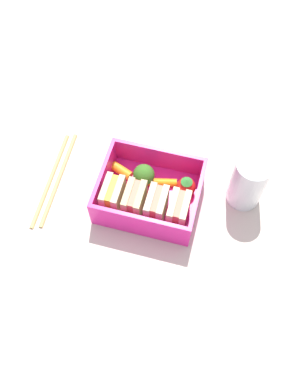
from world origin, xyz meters
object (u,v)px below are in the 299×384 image
(sandwich_center_right, at_px, (113,195))
(chopstick_pair, at_px, (54,179))
(sandwich_left, at_px, (178,210))
(strawberry_far_left, at_px, (186,186))
(sandwich_center_left, at_px, (156,205))
(broccoli_floret, at_px, (144,175))
(drinking_glass, at_px, (248,182))
(sandwich_center, at_px, (134,200))
(carrot_stick_left, at_px, (162,182))
(carrot_stick_far_left, at_px, (122,171))

(sandwich_center_right, relative_size, chopstick_pair, 0.27)
(sandwich_left, relative_size, strawberry_far_left, 1.36)
(sandwich_center_left, relative_size, broccoli_floret, 1.19)
(sandwich_center_left, bearing_deg, broccoli_floret, -55.40)
(sandwich_center_right, xyz_separation_m, drinking_glass, (-0.20, -0.07, 0.01))
(sandwich_center, xyz_separation_m, strawberry_far_left, (-0.07, -0.05, -0.01))
(broccoli_floret, bearing_deg, chopstick_pair, 10.50)
(sandwich_left, bearing_deg, sandwich_center, 0.00)
(strawberry_far_left, height_order, carrot_stick_left, strawberry_far_left)
(sandwich_center_left, bearing_deg, carrot_stick_far_left, -37.48)
(carrot_stick_left, height_order, carrot_stick_far_left, carrot_stick_far_left)
(chopstick_pair, bearing_deg, sandwich_center_left, 173.77)
(sandwich_left, xyz_separation_m, sandwich_center_left, (0.03, 0.00, 0.00))
(sandwich_center_left, bearing_deg, sandwich_left, 180.00)
(sandwich_center, relative_size, carrot_stick_far_left, 1.38)
(sandwich_center, distance_m, drinking_glass, 0.18)
(chopstick_pair, height_order, drinking_glass, drinking_glass)
(sandwich_center_right, xyz_separation_m, chopstick_pair, (0.11, -0.02, -0.03))
(sandwich_center_right, distance_m, chopstick_pair, 0.12)
(strawberry_far_left, bearing_deg, chopstick_pair, 7.47)
(sandwich_center, bearing_deg, carrot_stick_left, -121.48)
(strawberry_far_left, relative_size, drinking_glass, 0.38)
(sandwich_center_right, bearing_deg, carrot_stick_left, -142.03)
(sandwich_left, relative_size, sandwich_center, 1.00)
(broccoli_floret, distance_m, carrot_stick_far_left, 0.04)
(broccoli_floret, xyz_separation_m, carrot_stick_far_left, (0.04, -0.01, -0.02))
(sandwich_left, relative_size, drinking_glass, 0.52)
(broccoli_floret, bearing_deg, carrot_stick_left, -171.29)
(sandwich_left, xyz_separation_m, sandwich_center_right, (0.10, 0.00, 0.00))
(drinking_glass, bearing_deg, sandwich_left, 36.60)
(sandwich_left, bearing_deg, broccoli_floret, -35.10)
(carrot_stick_left, bearing_deg, sandwich_center_left, 93.23)
(drinking_glass, bearing_deg, strawberry_far_left, 13.07)
(carrot_stick_left, distance_m, chopstick_pair, 0.18)
(sandwich_left, height_order, carrot_stick_left, sandwich_left)
(sandwich_center, xyz_separation_m, drinking_glass, (-0.16, -0.07, 0.01))
(sandwich_center_right, distance_m, carrot_stick_far_left, 0.06)
(sandwich_center_left, relative_size, carrot_stick_left, 1.08)
(drinking_glass, bearing_deg, sandwich_center, 23.12)
(carrot_stick_left, bearing_deg, carrot_stick_far_left, -3.24)
(carrot_stick_left, xyz_separation_m, drinking_glass, (-0.13, -0.02, 0.03))
(carrot_stick_far_left, bearing_deg, sandwich_center_right, 93.51)
(carrot_stick_far_left, bearing_deg, broccoli_floret, 168.04)
(carrot_stick_left, relative_size, broccoli_floret, 1.10)
(sandwich_center, bearing_deg, carrot_stick_far_left, -55.68)
(sandwich_center_right, height_order, carrot_stick_far_left, sandwich_center_right)
(drinking_glass, bearing_deg, carrot_stick_left, 7.71)
(sandwich_center_left, distance_m, carrot_stick_far_left, 0.09)
(sandwich_left, xyz_separation_m, carrot_stick_left, (0.04, -0.05, -0.02))
(sandwich_center_left, distance_m, sandwich_center_right, 0.07)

